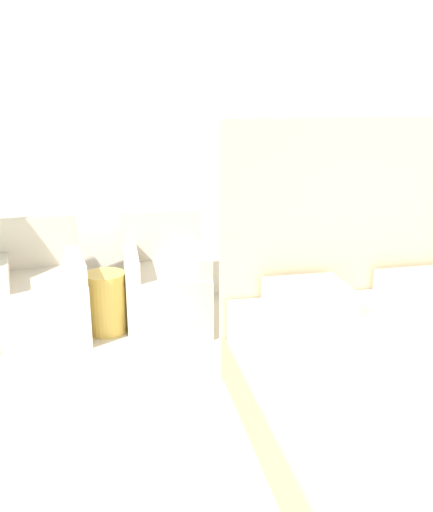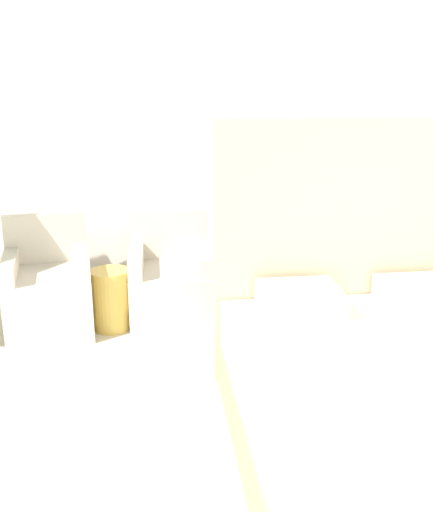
# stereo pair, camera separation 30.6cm
# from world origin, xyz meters

# --- Properties ---
(wall_back) EXTENTS (10.00, 0.06, 2.90)m
(wall_back) POSITION_xyz_m (0.00, 3.73, 1.45)
(wall_back) COLOR white
(wall_back) RESTS_ON ground_plane
(bed) EXTENTS (1.63, 1.97, 1.59)m
(bed) POSITION_xyz_m (0.75, 1.35, 0.32)
(bed) COLOR #8C7A5B
(bed) RESTS_ON ground_plane
(armchair_near_window_left) EXTENTS (0.69, 0.71, 0.83)m
(armchair_near_window_left) POSITION_xyz_m (-1.20, 3.13, 0.28)
(armchair_near_window_left) COLOR beige
(armchair_near_window_left) RESTS_ON ground_plane
(armchair_near_window_right) EXTENTS (0.62, 0.65, 0.83)m
(armchair_near_window_right) POSITION_xyz_m (-0.29, 3.13, 0.28)
(armchair_near_window_right) COLOR beige
(armchair_near_window_right) RESTS_ON ground_plane
(side_table) EXTENTS (0.30, 0.30, 0.46)m
(side_table) POSITION_xyz_m (-0.74, 3.10, 0.23)
(side_table) COLOR gold
(side_table) RESTS_ON ground_plane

